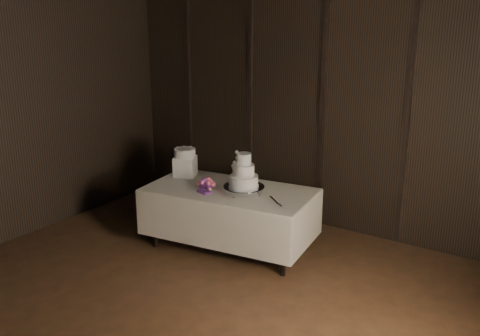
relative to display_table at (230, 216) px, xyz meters
name	(u,v)px	position (x,y,z in m)	size (l,w,h in m)	color
room	(126,187)	(0.55, -2.18, 1.08)	(6.08, 7.08, 3.08)	black
display_table	(230,216)	(0.00, 0.00, 0.00)	(2.11, 1.29, 0.76)	beige
cake_stand	(244,190)	(0.23, -0.03, 0.39)	(0.48, 0.48, 0.09)	silver
wedding_cake	(241,173)	(0.20, -0.05, 0.59)	(0.37, 0.33, 0.40)	white
bouquet	(206,185)	(-0.23, -0.16, 0.40)	(0.27, 0.37, 0.18)	#DC505E
box_pedestal	(185,166)	(-0.78, 0.13, 0.47)	(0.26, 0.26, 0.25)	white
small_cake	(185,153)	(-0.78, 0.13, 0.65)	(0.27, 0.27, 0.11)	white
cake_knife	(274,200)	(0.64, -0.04, 0.35)	(0.37, 0.02, 0.01)	silver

